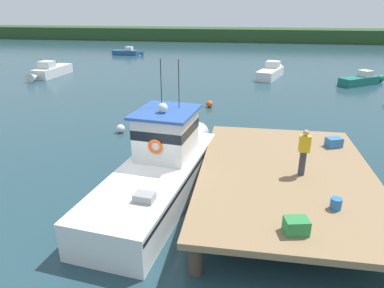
{
  "coord_description": "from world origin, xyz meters",
  "views": [
    {
      "loc": [
        3.28,
        -11.3,
        6.59
      ],
      "look_at": [
        1.2,
        1.53,
        1.4
      ],
      "focal_mm": 32.49,
      "sensor_mm": 36.0,
      "label": 1
    }
  ],
  "objects_px": {
    "crate_stack_mid_dock": "(334,142)",
    "bait_bucket": "(336,204)",
    "moored_boat_outer_mooring": "(127,52)",
    "deckhand_by_the_boat": "(304,152)",
    "crate_single_by_cleat": "(296,226)",
    "mooring_buoy_outer": "(209,104)",
    "moored_boat_far_right": "(271,72)",
    "moored_boat_off_the_point": "(50,71)",
    "mooring_buoy_inshore": "(121,129)",
    "main_fishing_boat": "(161,166)",
    "moored_boat_near_channel": "(362,80)"
  },
  "relations": [
    {
      "from": "moored_boat_outer_mooring",
      "to": "deckhand_by_the_boat",
      "type": "bearing_deg",
      "value": -62.93
    },
    {
      "from": "crate_stack_mid_dock",
      "to": "mooring_buoy_outer",
      "type": "height_order",
      "value": "crate_stack_mid_dock"
    },
    {
      "from": "deckhand_by_the_boat",
      "to": "moored_boat_near_channel",
      "type": "bearing_deg",
      "value": 69.71
    },
    {
      "from": "crate_single_by_cleat",
      "to": "mooring_buoy_inshore",
      "type": "distance_m",
      "value": 12.74
    },
    {
      "from": "deckhand_by_the_boat",
      "to": "moored_boat_near_channel",
      "type": "relative_size",
      "value": 0.36
    },
    {
      "from": "mooring_buoy_outer",
      "to": "crate_single_by_cleat",
      "type": "bearing_deg",
      "value": -75.72
    },
    {
      "from": "crate_stack_mid_dock",
      "to": "deckhand_by_the_boat",
      "type": "xyz_separation_m",
      "value": [
        -1.64,
        -2.84,
        0.67
      ]
    },
    {
      "from": "moored_boat_off_the_point",
      "to": "mooring_buoy_outer",
      "type": "height_order",
      "value": "moored_boat_off_the_point"
    },
    {
      "from": "deckhand_by_the_boat",
      "to": "moored_boat_outer_mooring",
      "type": "distance_m",
      "value": 42.29
    },
    {
      "from": "crate_stack_mid_dock",
      "to": "moored_boat_far_right",
      "type": "bearing_deg",
      "value": 93.8
    },
    {
      "from": "crate_stack_mid_dock",
      "to": "deckhand_by_the_boat",
      "type": "bearing_deg",
      "value": -120.03
    },
    {
      "from": "mooring_buoy_outer",
      "to": "moored_boat_far_right",
      "type": "bearing_deg",
      "value": 68.05
    },
    {
      "from": "main_fishing_boat",
      "to": "deckhand_by_the_boat",
      "type": "height_order",
      "value": "main_fishing_boat"
    },
    {
      "from": "crate_stack_mid_dock",
      "to": "mooring_buoy_inshore",
      "type": "bearing_deg",
      "value": 162.1
    },
    {
      "from": "moored_boat_off_the_point",
      "to": "moored_boat_near_channel",
      "type": "height_order",
      "value": "moored_boat_off_the_point"
    },
    {
      "from": "main_fishing_boat",
      "to": "crate_single_by_cleat",
      "type": "height_order",
      "value": "main_fishing_boat"
    },
    {
      "from": "crate_single_by_cleat",
      "to": "bait_bucket",
      "type": "height_order",
      "value": "crate_single_by_cleat"
    },
    {
      "from": "mooring_buoy_outer",
      "to": "crate_stack_mid_dock",
      "type": "bearing_deg",
      "value": -56.59
    },
    {
      "from": "main_fishing_boat",
      "to": "moored_boat_far_right",
      "type": "bearing_deg",
      "value": 77.59
    },
    {
      "from": "mooring_buoy_outer",
      "to": "moored_boat_outer_mooring",
      "type": "bearing_deg",
      "value": 120.04
    },
    {
      "from": "moored_boat_near_channel",
      "to": "moored_boat_far_right",
      "type": "height_order",
      "value": "moored_boat_far_right"
    },
    {
      "from": "deckhand_by_the_boat",
      "to": "mooring_buoy_inshore",
      "type": "bearing_deg",
      "value": 144.79
    },
    {
      "from": "crate_stack_mid_dock",
      "to": "moored_boat_near_channel",
      "type": "bearing_deg",
      "value": 71.3
    },
    {
      "from": "mooring_buoy_outer",
      "to": "moored_boat_off_the_point",
      "type": "bearing_deg",
      "value": 152.78
    },
    {
      "from": "moored_boat_far_right",
      "to": "mooring_buoy_inshore",
      "type": "relative_size",
      "value": 12.72
    },
    {
      "from": "moored_boat_outer_mooring",
      "to": "crate_stack_mid_dock",
      "type": "bearing_deg",
      "value": -59.03
    },
    {
      "from": "moored_boat_far_right",
      "to": "deckhand_by_the_boat",
      "type": "bearing_deg",
      "value": -90.56
    },
    {
      "from": "crate_single_by_cleat",
      "to": "moored_boat_off_the_point",
      "type": "height_order",
      "value": "crate_single_by_cleat"
    },
    {
      "from": "crate_stack_mid_dock",
      "to": "bait_bucket",
      "type": "distance_m",
      "value": 5.01
    },
    {
      "from": "main_fishing_boat",
      "to": "crate_stack_mid_dock",
      "type": "relative_size",
      "value": 16.59
    },
    {
      "from": "crate_single_by_cleat",
      "to": "mooring_buoy_outer",
      "type": "relative_size",
      "value": 1.28
    },
    {
      "from": "crate_stack_mid_dock",
      "to": "mooring_buoy_outer",
      "type": "distance_m",
      "value": 11.27
    },
    {
      "from": "moored_boat_off_the_point",
      "to": "mooring_buoy_inshore",
      "type": "bearing_deg",
      "value": -49.25
    },
    {
      "from": "bait_bucket",
      "to": "moored_boat_far_right",
      "type": "xyz_separation_m",
      "value": [
        -0.45,
        26.1,
        -0.85
      ]
    },
    {
      "from": "moored_boat_off_the_point",
      "to": "crate_stack_mid_dock",
      "type": "bearing_deg",
      "value": -38.01
    },
    {
      "from": "bait_bucket",
      "to": "mooring_buoy_outer",
      "type": "xyz_separation_m",
      "value": [
        -5.22,
        14.28,
        -1.14
      ]
    },
    {
      "from": "crate_single_by_cleat",
      "to": "moored_boat_far_right",
      "type": "distance_m",
      "value": 27.45
    },
    {
      "from": "crate_stack_mid_dock",
      "to": "mooring_buoy_outer",
      "type": "xyz_separation_m",
      "value": [
        -6.17,
        9.36,
        -1.16
      ]
    },
    {
      "from": "crate_single_by_cleat",
      "to": "crate_stack_mid_dock",
      "type": "bearing_deg",
      "value": 70.62
    },
    {
      "from": "crate_stack_mid_dock",
      "to": "moored_boat_far_right",
      "type": "height_order",
      "value": "crate_stack_mid_dock"
    },
    {
      "from": "moored_boat_far_right",
      "to": "mooring_buoy_outer",
      "type": "xyz_separation_m",
      "value": [
        -4.76,
        -11.82,
        -0.29
      ]
    },
    {
      "from": "bait_bucket",
      "to": "moored_boat_off_the_point",
      "type": "height_order",
      "value": "moored_boat_off_the_point"
    },
    {
      "from": "main_fishing_boat",
      "to": "deckhand_by_the_boat",
      "type": "distance_m",
      "value": 5.11
    },
    {
      "from": "deckhand_by_the_boat",
      "to": "moored_boat_outer_mooring",
      "type": "relative_size",
      "value": 0.36
    },
    {
      "from": "main_fishing_boat",
      "to": "moored_boat_off_the_point",
      "type": "relative_size",
      "value": 1.61
    },
    {
      "from": "main_fishing_boat",
      "to": "deckhand_by_the_boat",
      "type": "bearing_deg",
      "value": -3.05
    },
    {
      "from": "moored_boat_off_the_point",
      "to": "mooring_buoy_outer",
      "type": "distance_m",
      "value": 19.07
    },
    {
      "from": "mooring_buoy_inshore",
      "to": "crate_stack_mid_dock",
      "type": "bearing_deg",
      "value": -17.9
    },
    {
      "from": "moored_boat_far_right",
      "to": "mooring_buoy_inshore",
      "type": "distance_m",
      "value": 19.97
    },
    {
      "from": "moored_boat_far_right",
      "to": "crate_stack_mid_dock",
      "type": "bearing_deg",
      "value": -86.2
    }
  ]
}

